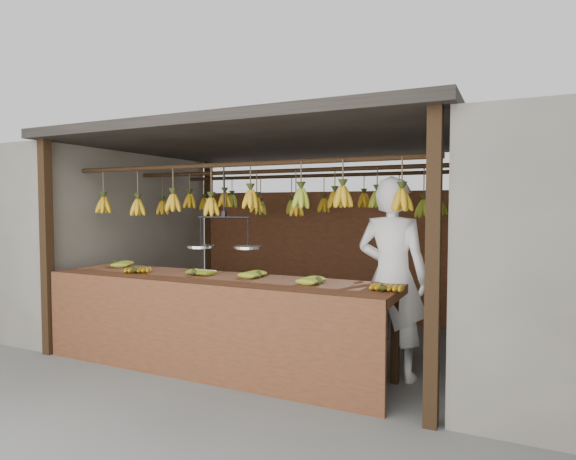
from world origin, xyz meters
The scene contains 8 objects.
ground centered at (0.00, 0.00, 0.00)m, with size 80.00×80.00×0.00m, color #5B5B57.
stall centered at (0.00, 0.33, 1.97)m, with size 4.30×3.30×2.40m.
neighbor_left centered at (-3.60, 0.00, 1.15)m, with size 3.00×3.00×2.30m, color slate.
counter centered at (-0.12, -1.23, 0.71)m, with size 3.60×0.82×0.96m.
hanging_bananas centered at (-0.01, 0.00, 1.62)m, with size 3.57×2.25×0.40m.
balance_scale centered at (-0.08, -1.00, 1.23)m, with size 0.75×0.41×0.82m.
vendor centered at (1.50, -0.60, 0.93)m, with size 0.68×0.45×1.87m, color white.
bag_bundles centered at (1.94, 1.35, 1.00)m, with size 0.08×0.26×1.35m.
Camera 1 is at (2.53, -5.01, 1.60)m, focal length 30.00 mm.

